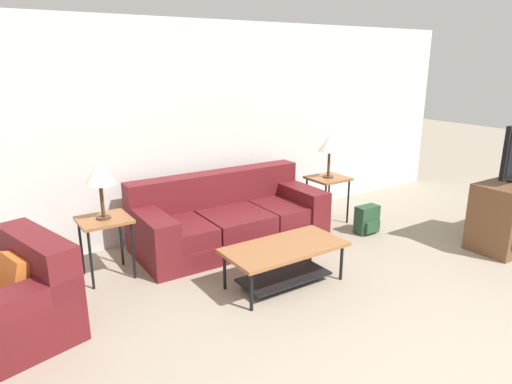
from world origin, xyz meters
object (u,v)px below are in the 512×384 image
(table_lamp_right, at_px, (330,144))
(couch, at_px, (229,220))
(side_table_right, at_px, (328,183))
(backpack, at_px, (367,220))
(coffee_table, at_px, (284,256))
(side_table_left, at_px, (105,226))
(table_lamp_left, at_px, (99,175))
(armchair, at_px, (8,305))

(table_lamp_right, bearing_deg, couch, 176.56)
(side_table_right, bearing_deg, backpack, -75.88)
(coffee_table, relative_size, table_lamp_right, 2.09)
(side_table_right, bearing_deg, side_table_left, 180.00)
(side_table_left, distance_m, table_lamp_left, 0.52)
(armchair, relative_size, side_table_right, 1.88)
(table_lamp_right, xyz_separation_m, backpack, (0.15, -0.60, -0.90))
(side_table_right, distance_m, backpack, 0.72)
(armchair, bearing_deg, coffee_table, -11.48)
(table_lamp_right, bearing_deg, coffee_table, -144.25)
(coffee_table, xyz_separation_m, side_table_right, (1.57, 1.13, 0.25))
(couch, height_order, backpack, couch)
(couch, distance_m, table_lamp_right, 1.68)
(table_lamp_right, bearing_deg, backpack, -75.88)
(armchair, bearing_deg, table_lamp_left, 34.28)
(side_table_right, xyz_separation_m, table_lamp_right, (-0.00, -0.00, 0.52))
(coffee_table, xyz_separation_m, table_lamp_left, (-1.39, 1.13, 0.77))
(side_table_left, bearing_deg, armchair, -145.72)
(side_table_left, distance_m, table_lamp_right, 3.01)
(coffee_table, bearing_deg, table_lamp_left, 141.03)
(coffee_table, relative_size, side_table_right, 1.90)
(table_lamp_left, relative_size, table_lamp_right, 1.00)
(armchair, relative_size, table_lamp_left, 2.06)
(armchair, bearing_deg, side_table_left, 34.28)
(couch, height_order, table_lamp_left, table_lamp_left)
(couch, distance_m, side_table_right, 1.50)
(couch, relative_size, side_table_right, 3.61)
(table_lamp_left, height_order, table_lamp_right, same)
(side_table_right, distance_m, table_lamp_left, 3.01)
(side_table_left, xyz_separation_m, table_lamp_left, (0.00, -0.00, 0.52))
(armchair, distance_m, backpack, 4.07)
(couch, relative_size, table_lamp_left, 3.96)
(armchair, relative_size, side_table_left, 1.88)
(couch, distance_m, armchair, 2.54)
(armchair, xyz_separation_m, table_lamp_right, (3.91, 0.65, 0.78))
(backpack, bearing_deg, side_table_left, 169.12)
(armchair, distance_m, table_lamp_left, 1.40)
(side_table_left, height_order, backpack, side_table_left)
(armchair, xyz_separation_m, backpack, (4.06, 0.05, -0.12))
(couch, xyz_separation_m, side_table_right, (1.48, -0.09, 0.26))
(table_lamp_left, height_order, backpack, table_lamp_left)
(side_table_left, bearing_deg, table_lamp_right, -0.00)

